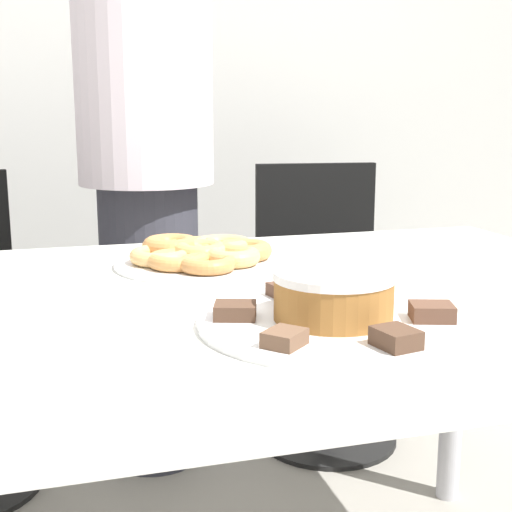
% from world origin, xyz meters
% --- Properties ---
extents(wall_back, '(8.00, 0.05, 2.60)m').
position_xyz_m(wall_back, '(0.00, 1.60, 1.30)').
color(wall_back, beige).
rests_on(wall_back, ground_plane).
extents(table, '(1.45, 1.01, 0.73)m').
position_xyz_m(table, '(0.00, 0.00, 0.65)').
color(table, silver).
rests_on(table, ground_plane).
extents(person_standing, '(0.38, 0.38, 1.70)m').
position_xyz_m(person_standing, '(-0.06, 0.91, 0.89)').
color(person_standing, '#383842').
rests_on(person_standing, ground_plane).
extents(office_chair_right, '(0.49, 0.49, 0.86)m').
position_xyz_m(office_chair_right, '(0.49, 0.92, 0.40)').
color(office_chair_right, black).
rests_on(office_chair_right, ground_plane).
extents(plate_cake, '(0.39, 0.39, 0.01)m').
position_xyz_m(plate_cake, '(0.05, -0.21, 0.74)').
color(plate_cake, white).
rests_on(plate_cake, table).
extents(plate_donuts, '(0.34, 0.34, 0.01)m').
position_xyz_m(plate_donuts, '(-0.05, 0.23, 0.74)').
color(plate_donuts, white).
rests_on(plate_donuts, table).
extents(frosted_cake, '(0.17, 0.17, 0.07)m').
position_xyz_m(frosted_cake, '(0.05, -0.21, 0.78)').
color(frosted_cake, '#9E662D').
rests_on(frosted_cake, plate_cake).
extents(lamington_0, '(0.06, 0.06, 0.02)m').
position_xyz_m(lamington_0, '(0.08, -0.35, 0.76)').
color(lamington_0, '#513828').
rests_on(lamington_0, plate_cake).
extents(lamington_1, '(0.07, 0.07, 0.02)m').
position_xyz_m(lamington_1, '(0.18, -0.25, 0.76)').
color(lamington_1, brown).
rests_on(lamington_1, plate_cake).
extents(lamington_2, '(0.08, 0.08, 0.02)m').
position_xyz_m(lamington_2, '(0.15, -0.12, 0.76)').
color(lamington_2, '#513828').
rests_on(lamington_2, plate_cake).
extents(lamington_3, '(0.05, 0.05, 0.02)m').
position_xyz_m(lamington_3, '(0.02, -0.07, 0.76)').
color(lamington_3, brown).
rests_on(lamington_3, plate_cake).
extents(lamington_4, '(0.07, 0.07, 0.02)m').
position_xyz_m(lamington_4, '(-0.09, -0.17, 0.76)').
color(lamington_4, '#513828').
rests_on(lamington_4, plate_cake).
extents(lamington_5, '(0.07, 0.07, 0.02)m').
position_xyz_m(lamington_5, '(-0.06, -0.30, 0.76)').
color(lamington_5, brown).
rests_on(lamington_5, plate_cake).
extents(donut_0, '(0.11, 0.11, 0.04)m').
position_xyz_m(donut_0, '(-0.05, 0.23, 0.76)').
color(donut_0, tan).
rests_on(donut_0, plate_donuts).
extents(donut_1, '(0.11, 0.11, 0.03)m').
position_xyz_m(donut_1, '(-0.06, 0.14, 0.76)').
color(donut_1, '#C68447').
rests_on(donut_1, plate_donuts).
extents(donut_2, '(0.10, 0.10, 0.03)m').
position_xyz_m(donut_2, '(-0.00, 0.18, 0.76)').
color(donut_2, '#E5AD66').
rests_on(donut_2, plate_donuts).
extents(donut_3, '(0.11, 0.11, 0.03)m').
position_xyz_m(donut_3, '(0.03, 0.22, 0.76)').
color(donut_3, '#D18E4C').
rests_on(donut_3, plate_donuts).
extents(donut_4, '(0.13, 0.13, 0.03)m').
position_xyz_m(donut_4, '(0.01, 0.29, 0.76)').
color(donut_4, '#E5AD66').
rests_on(donut_4, plate_donuts).
extents(donut_5, '(0.11, 0.11, 0.03)m').
position_xyz_m(donut_5, '(-0.05, 0.30, 0.76)').
color(donut_5, tan).
rests_on(donut_5, plate_donuts).
extents(donut_6, '(0.12, 0.12, 0.04)m').
position_xyz_m(donut_6, '(-0.10, 0.29, 0.76)').
color(donut_6, '#C68447').
rests_on(donut_6, plate_donuts).
extents(donut_7, '(0.12, 0.12, 0.03)m').
position_xyz_m(donut_7, '(-0.13, 0.23, 0.76)').
color(donut_7, '#E5AD66').
rests_on(donut_7, plate_donuts).
extents(donut_8, '(0.12, 0.12, 0.03)m').
position_xyz_m(donut_8, '(-0.10, 0.19, 0.76)').
color(donut_8, '#D18E4C').
rests_on(donut_8, plate_donuts).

